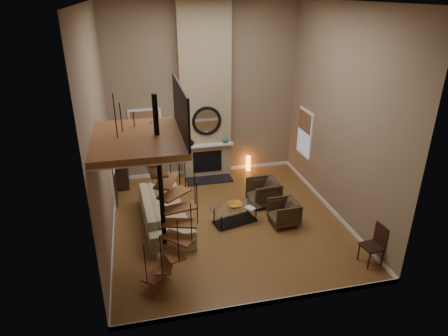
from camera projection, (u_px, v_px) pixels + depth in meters
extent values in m
cube|color=olive|center=(227.00, 221.00, 10.78)|extent=(6.00, 6.50, 0.01)
cube|color=#8E765B|center=(204.00, 93.00, 12.53)|extent=(6.00, 0.02, 5.50)
cube|color=#8E765B|center=(272.00, 182.00, 6.76)|extent=(6.00, 0.02, 5.50)
cube|color=#8E765B|center=(100.00, 133.00, 9.04)|extent=(0.02, 6.50, 5.50)
cube|color=#8E765B|center=(341.00, 116.00, 10.26)|extent=(0.02, 6.50, 5.50)
cube|color=silver|center=(228.00, 2.00, 8.52)|extent=(6.00, 6.50, 0.01)
cube|color=white|center=(206.00, 170.00, 13.63)|extent=(6.00, 0.02, 0.12)
cube|color=white|center=(265.00, 303.00, 7.87)|extent=(6.00, 0.02, 0.12)
cube|color=white|center=(114.00, 233.00, 10.15)|extent=(0.02, 6.50, 0.12)
cube|color=white|center=(329.00, 207.00, 11.36)|extent=(0.02, 6.50, 0.12)
cube|color=tan|center=(205.00, 94.00, 12.36)|extent=(1.60, 0.38, 5.50)
cube|color=black|center=(209.00, 180.00, 13.05)|extent=(1.50, 0.60, 0.04)
cube|color=black|center=(207.00, 162.00, 13.09)|extent=(0.95, 0.02, 0.72)
cube|color=white|center=(208.00, 145.00, 12.77)|extent=(1.70, 0.18, 0.06)
torus|color=black|center=(207.00, 121.00, 12.50)|extent=(0.94, 0.10, 0.94)
cylinder|color=white|center=(207.00, 121.00, 12.51)|extent=(0.80, 0.01, 0.80)
imported|color=black|center=(190.00, 142.00, 12.63)|extent=(0.24, 0.24, 0.25)
imported|color=#1B6159|center=(225.00, 140.00, 12.88)|extent=(0.20, 0.20, 0.21)
cube|color=white|center=(146.00, 132.00, 12.60)|extent=(1.02, 0.04, 1.52)
cube|color=#8C9EB2|center=(146.00, 132.00, 12.58)|extent=(0.90, 0.01, 1.40)
cube|color=#916441|center=(145.00, 126.00, 12.48)|extent=(0.90, 0.01, 0.98)
cube|color=white|center=(305.00, 133.00, 12.50)|extent=(0.04, 1.02, 1.52)
cube|color=#8C9EB2|center=(304.00, 133.00, 12.50)|extent=(0.01, 0.90, 1.40)
cube|color=#916441|center=(305.00, 122.00, 12.33)|extent=(0.01, 0.90, 0.63)
cube|color=white|center=(112.00, 169.00, 11.34)|extent=(0.06, 1.05, 2.16)
cube|color=black|center=(113.00, 170.00, 11.36)|extent=(0.05, 0.90, 2.05)
cube|color=#8C9EB2|center=(113.00, 156.00, 11.19)|extent=(0.01, 0.60, 0.90)
cube|color=#955930|center=(138.00, 139.00, 7.43)|extent=(1.70, 2.20, 0.12)
cube|color=white|center=(139.00, 143.00, 7.46)|extent=(1.70, 2.20, 0.03)
cube|color=black|center=(181.00, 109.00, 7.38)|extent=(0.04, 2.20, 0.94)
cylinder|color=black|center=(161.00, 192.00, 7.99)|extent=(0.10, 0.10, 4.02)
cube|color=#955930|center=(157.00, 273.00, 8.41)|extent=(0.71, 0.78, 0.04)
cylinder|color=black|center=(145.00, 264.00, 7.92)|extent=(0.02, 0.02, 0.94)
cube|color=#955930|center=(164.00, 264.00, 8.27)|extent=(0.46, 0.77, 0.04)
cylinder|color=black|center=(161.00, 256.00, 7.75)|extent=(0.02, 0.02, 0.94)
cube|color=#955930|center=(172.00, 252.00, 8.21)|extent=(0.55, 0.79, 0.04)
cylinder|color=black|center=(178.00, 242.00, 7.74)|extent=(0.02, 0.02, 0.94)
cube|color=#955930|center=(178.00, 238.00, 8.22)|extent=(0.75, 0.74, 0.04)
cylinder|color=black|center=(191.00, 224.00, 7.85)|extent=(0.02, 0.02, 0.94)
cube|color=#955930|center=(181.00, 223.00, 8.26)|extent=(0.79, 0.53, 0.04)
cylinder|color=black|center=(197.00, 204.00, 8.05)|extent=(0.02, 0.02, 0.94)
cube|color=#955930|center=(179.00, 208.00, 8.31)|extent=(0.77, 0.48, 0.04)
cylinder|color=black|center=(195.00, 185.00, 8.25)|extent=(0.02, 0.02, 0.94)
cube|color=#955930|center=(174.00, 194.00, 8.33)|extent=(0.77, 0.72, 0.04)
cylinder|color=black|center=(185.00, 168.00, 8.39)|extent=(0.02, 0.02, 0.94)
cube|color=#955930|center=(166.00, 181.00, 8.28)|extent=(0.58, 0.79, 0.04)
cylinder|color=black|center=(170.00, 154.00, 8.41)|extent=(0.02, 0.02, 0.94)
cube|color=#955930|center=(157.00, 170.00, 8.16)|extent=(0.41, 0.75, 0.04)
cylinder|color=black|center=(152.00, 143.00, 8.28)|extent=(0.02, 0.02, 0.94)
cube|color=#955930|center=(148.00, 161.00, 7.97)|extent=(0.68, 0.79, 0.04)
cylinder|color=black|center=(135.00, 134.00, 8.00)|extent=(0.02, 0.02, 0.94)
cube|color=#955930|center=(141.00, 151.00, 7.72)|extent=(0.80, 0.64, 0.04)
cylinder|color=black|center=(122.00, 127.00, 7.61)|extent=(0.02, 0.02, 0.94)
cube|color=#955930|center=(138.00, 142.00, 7.46)|extent=(0.72, 0.34, 0.04)
cylinder|color=black|center=(116.00, 119.00, 7.19)|extent=(0.02, 0.02, 0.94)
cube|color=black|center=(120.00, 158.00, 12.34)|extent=(0.39, 0.82, 1.83)
imported|color=tan|center=(164.00, 211.00, 10.46)|extent=(1.27, 2.88, 0.82)
imported|color=#412F1E|center=(266.00, 192.00, 11.55)|extent=(0.91, 0.89, 0.77)
imported|color=#412F1E|center=(286.00, 212.00, 10.51)|extent=(0.76, 0.74, 0.66)
cube|color=silver|center=(235.00, 208.00, 10.55)|extent=(1.36, 0.90, 0.02)
cube|color=black|center=(235.00, 221.00, 10.72)|extent=(1.24, 0.78, 0.02)
cylinder|color=black|center=(221.00, 224.00, 10.25)|extent=(0.04, 0.04, 0.46)
cylinder|color=black|center=(256.00, 214.00, 10.67)|extent=(0.04, 0.04, 0.46)
cylinder|color=black|center=(214.00, 216.00, 10.60)|extent=(0.04, 0.04, 0.46)
cylinder|color=black|center=(248.00, 207.00, 11.03)|extent=(0.04, 0.04, 0.46)
imported|color=orange|center=(235.00, 205.00, 10.57)|extent=(0.40, 0.40, 0.10)
imported|color=gray|center=(249.00, 208.00, 10.48)|extent=(0.30, 0.32, 0.03)
cylinder|color=black|center=(180.00, 191.00, 12.32)|extent=(0.33, 0.33, 0.03)
cylinder|color=black|center=(179.00, 168.00, 11.99)|extent=(0.04, 0.04, 1.43)
cylinder|color=#F2E5C6|center=(178.00, 145.00, 11.68)|extent=(0.37, 0.37, 0.29)
cylinder|color=orange|center=(248.00, 164.00, 13.69)|extent=(0.15, 0.15, 0.55)
cube|color=black|center=(372.00, 247.00, 8.96)|extent=(0.47, 0.47, 0.05)
cube|color=black|center=(381.00, 235.00, 8.91)|extent=(0.09, 0.41, 0.51)
cylinder|color=black|center=(369.00, 261.00, 8.84)|extent=(0.04, 0.04, 0.41)
cylinder|color=black|center=(382.00, 258.00, 8.95)|extent=(0.04, 0.04, 0.41)
cylinder|color=black|center=(359.00, 252.00, 9.15)|extent=(0.04, 0.04, 0.41)
cylinder|color=black|center=(372.00, 249.00, 9.26)|extent=(0.04, 0.04, 0.41)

